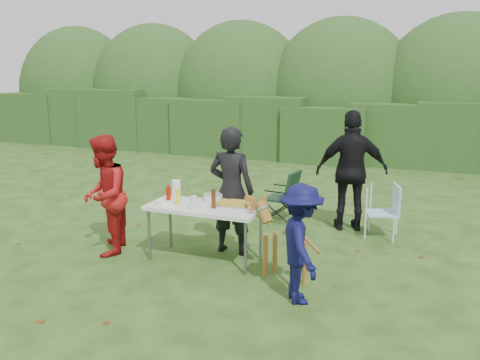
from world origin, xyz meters
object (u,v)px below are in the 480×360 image
at_px(folding_table, 205,210).
at_px(mustard_bottle, 178,198).
at_px(person_cook, 231,191).
at_px(person_red_jacket, 104,195).
at_px(child, 301,244).
at_px(dog, 285,244).
at_px(lawn_chair, 382,211).
at_px(ketchup_bottle, 169,196).
at_px(beer_bottle, 214,199).
at_px(paper_towel_roll, 176,190).
at_px(camping_chair, 281,195).
at_px(person_black_puffy, 352,171).

bearing_deg(folding_table, mustard_bottle, -164.09).
height_order(person_cook, person_red_jacket, person_cook).
bearing_deg(child, dog, 4.92).
distance_m(lawn_chair, ketchup_bottle, 3.21).
distance_m(folding_table, ketchup_bottle, 0.52).
bearing_deg(lawn_chair, beer_bottle, 26.94).
relative_size(dog, paper_towel_roll, 3.71).
height_order(folding_table, mustard_bottle, mustard_bottle).
relative_size(camping_chair, lawn_chair, 1.07).
xyz_separation_m(child, beer_bottle, (-1.33, 0.66, 0.21)).
bearing_deg(mustard_bottle, person_black_puffy, 48.65).
bearing_deg(child, lawn_chair, -42.01).
xyz_separation_m(person_cook, person_red_jacket, (-1.58, -0.67, -0.06)).
distance_m(person_black_puffy, lawn_chair, 0.77).
xyz_separation_m(ketchup_bottle, paper_towel_roll, (-0.03, 0.27, 0.02)).
relative_size(mustard_bottle, ketchup_bottle, 0.91).
relative_size(folding_table, dog, 1.55).
bearing_deg(ketchup_bottle, lawn_chair, 37.02).
bearing_deg(camping_chair, beer_bottle, 90.93).
bearing_deg(dog, person_red_jacket, 25.99).
bearing_deg(mustard_bottle, person_cook, 42.01).
height_order(person_black_puffy, beer_bottle, person_black_puffy).
relative_size(person_cook, dog, 1.81).
bearing_deg(person_cook, lawn_chair, -141.30).
bearing_deg(dog, person_black_puffy, -73.11).
bearing_deg(paper_towel_roll, dog, -14.92).
height_order(folding_table, person_red_jacket, person_red_jacket).
bearing_deg(lawn_chair, child, 59.52).
relative_size(person_cook, mustard_bottle, 8.73).
bearing_deg(mustard_bottle, camping_chair, 71.26).
relative_size(person_red_jacket, child, 1.25).
distance_m(person_cook, dog, 1.24).
distance_m(child, mustard_bottle, 1.94).
height_order(person_cook, camping_chair, person_cook).
xyz_separation_m(folding_table, child, (1.49, -0.72, -0.03)).
height_order(lawn_chair, mustard_bottle, mustard_bottle).
bearing_deg(person_cook, folding_table, 63.00).
distance_m(camping_chair, mustard_bottle, 2.33).
bearing_deg(person_black_puffy, person_cook, 32.89).
bearing_deg(mustard_bottle, folding_table, 15.91).
bearing_deg(person_black_puffy, dog, 62.86).
xyz_separation_m(dog, mustard_bottle, (-1.51, 0.17, 0.38)).
xyz_separation_m(folding_table, camping_chair, (0.40, 2.08, -0.25)).
height_order(dog, camping_chair, dog).
bearing_deg(person_black_puffy, beer_bottle, 38.57).
bearing_deg(person_red_jacket, child, 57.05).
xyz_separation_m(person_red_jacket, person_black_puffy, (2.91, 2.31, 0.12)).
bearing_deg(lawn_chair, paper_towel_roll, 14.56).
bearing_deg(dog, camping_chair, -45.78).
bearing_deg(person_cook, person_black_puffy, -128.13).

